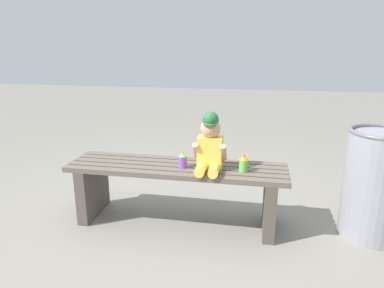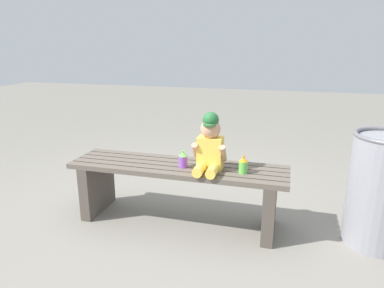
{
  "view_description": "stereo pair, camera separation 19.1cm",
  "coord_description": "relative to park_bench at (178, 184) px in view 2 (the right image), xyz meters",
  "views": [
    {
      "loc": [
        0.56,
        -2.32,
        1.3
      ],
      "look_at": [
        0.12,
        -0.05,
        0.63
      ],
      "focal_mm": 32.73,
      "sensor_mm": 36.0,
      "label": 1
    },
    {
      "loc": [
        0.74,
        -2.27,
        1.3
      ],
      "look_at": [
        0.12,
        -0.05,
        0.63
      ],
      "focal_mm": 32.73,
      "sensor_mm": 36.0,
      "label": 2
    }
  ],
  "objects": [
    {
      "name": "ground_plane",
      "position": [
        0.0,
        0.0,
        -0.3
      ],
      "size": [
        16.0,
        16.0,
        0.0
      ],
      "primitive_type": "plane",
      "color": "gray"
    },
    {
      "name": "park_bench",
      "position": [
        0.0,
        0.0,
        0.0
      ],
      "size": [
        1.58,
        0.4,
        0.45
      ],
      "color": "#60564C",
      "rests_on": "ground_plane"
    },
    {
      "name": "child_figure",
      "position": [
        0.25,
        -0.04,
        0.32
      ],
      "size": [
        0.23,
        0.27,
        0.4
      ],
      "color": "#F2C64C",
      "rests_on": "park_bench"
    },
    {
      "name": "sippy_cup_left",
      "position": [
        0.05,
        -0.04,
        0.21
      ],
      "size": [
        0.06,
        0.06,
        0.12
      ],
      "color": "#8C4CCC",
      "rests_on": "park_bench"
    },
    {
      "name": "sippy_cup_right",
      "position": [
        0.48,
        -0.04,
        0.21
      ],
      "size": [
        0.06,
        0.06,
        0.12
      ],
      "color": "#66CC4C",
      "rests_on": "park_bench"
    },
    {
      "name": "trash_bin",
      "position": [
        1.37,
        0.08,
        0.08
      ],
      "size": [
        0.44,
        0.44,
        0.76
      ],
      "color": "gray",
      "rests_on": "ground_plane"
    }
  ]
}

